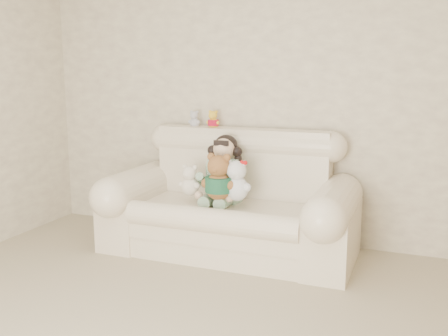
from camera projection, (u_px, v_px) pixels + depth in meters
wall_back at (273, 97)px, 4.53m from camera, size 4.50×0.00×4.50m
sofa at (228, 193)px, 4.30m from camera, size 2.10×0.95×1.03m
seated_child at (224, 168)px, 4.36m from camera, size 0.39×0.46×0.58m
brown_teddy at (219, 173)px, 4.11m from camera, size 0.34×0.29×0.45m
white_cat at (237, 176)px, 4.10m from camera, size 0.29×0.25×0.40m
cream_teddy at (190, 177)px, 4.28m from camera, size 0.24×0.21×0.31m
yellow_mini_bear at (213, 118)px, 4.62m from camera, size 0.13×0.10×0.20m
grey_mini_plush at (194, 118)px, 4.70m from camera, size 0.14×0.12×0.19m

